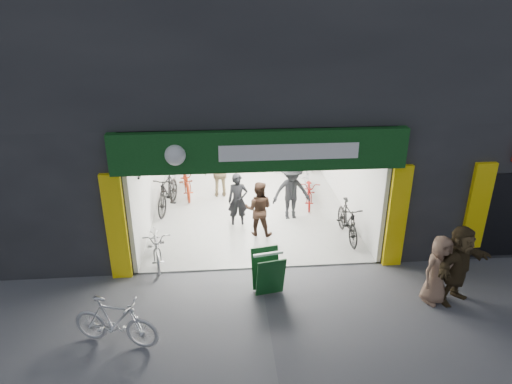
{
  "coord_description": "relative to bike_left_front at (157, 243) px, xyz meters",
  "views": [
    {
      "loc": [
        -0.87,
        -9.38,
        6.11
      ],
      "look_at": [
        0.04,
        1.5,
        1.39
      ],
      "focal_mm": 32.0,
      "sensor_mm": 36.0,
      "label": 1
    }
  ],
  "objects": [
    {
      "name": "customer_d",
      "position": [
        1.63,
        3.79,
        0.36
      ],
      "size": [
        0.99,
        0.42,
        1.68
      ],
      "primitive_type": "imported",
      "rotation": [
        0.0,
        0.0,
        3.16
      ],
      "color": "#917B54",
      "rests_on": "ground"
    },
    {
      "name": "customer_c",
      "position": [
        3.66,
        2.01,
        0.38
      ],
      "size": [
        1.17,
        0.73,
        1.74
      ],
      "primitive_type": "imported",
      "rotation": [
        0.0,
        0.0,
        0.08
      ],
      "color": "black",
      "rests_on": "ground"
    },
    {
      "name": "parked_bike",
      "position": [
        -0.42,
        -2.94,
        0.03
      ],
      "size": [
        1.77,
        0.97,
        1.03
      ],
      "primitive_type": "imported",
      "rotation": [
        0.0,
        0.0,
        1.27
      ],
      "color": "silver",
      "rests_on": "ground"
    },
    {
      "name": "bike_left_back",
      "position": [
        0.0,
        4.51,
        -0.02
      ],
      "size": [
        0.48,
        1.56,
        0.93
      ],
      "primitive_type": "imported",
      "rotation": [
        0.0,
        0.0,
        -0.03
      ],
      "color": "silver",
      "rests_on": "ground"
    },
    {
      "name": "ground",
      "position": [
        2.5,
        -0.6,
        -0.48
      ],
      "size": [
        60.0,
        60.0,
        0.0
      ],
      "primitive_type": "plane",
      "color": "#56565B",
      "rests_on": "ground"
    },
    {
      "name": "bike_right_front",
      "position": [
        5.0,
        0.73,
        0.05
      ],
      "size": [
        0.54,
        1.78,
        1.06
      ],
      "primitive_type": "imported",
      "rotation": [
        0.0,
        0.0,
        0.02
      ],
      "color": "black",
      "rests_on": "ground"
    },
    {
      "name": "customer_b",
      "position": [
        2.63,
        1.12,
        0.3
      ],
      "size": [
        0.88,
        0.76,
        1.57
      ],
      "primitive_type": "imported",
      "rotation": [
        0.0,
        0.0,
        2.9
      ],
      "color": "#362218",
      "rests_on": "ground"
    },
    {
      "name": "building",
      "position": [
        3.41,
        4.39,
        3.83
      ],
      "size": [
        17.0,
        10.27,
        8.0
      ],
      "color": "#232326",
      "rests_on": "ground"
    },
    {
      "name": "pedestrian_near",
      "position": [
        6.14,
        -2.16,
        0.3
      ],
      "size": [
        0.9,
        0.75,
        1.57
      ],
      "primitive_type": "imported",
      "rotation": [
        0.0,
        0.0,
        0.39
      ],
      "color": "brown",
      "rests_on": "ground"
    },
    {
      "name": "sandwich_board",
      "position": [
        2.6,
        -1.55,
        0.05
      ],
      "size": [
        0.74,
        0.75,
        0.97
      ],
      "rotation": [
        0.0,
        0.0,
        0.18
      ],
      "color": "#0F3D18",
      "rests_on": "ground"
    },
    {
      "name": "bike_left_midfront",
      "position": [
        0.0,
        2.95,
        0.12
      ],
      "size": [
        0.93,
        2.07,
        1.2
      ],
      "primitive_type": "imported",
      "rotation": [
        0.0,
        0.0,
        -0.19
      ],
      "color": "black",
      "rests_on": "ground"
    },
    {
      "name": "bike_right_mid",
      "position": [
        4.4,
        2.98,
        -0.04
      ],
      "size": [
        0.86,
        1.75,
        0.88
      ],
      "primitive_type": "imported",
      "rotation": [
        0.0,
        0.0,
        -0.17
      ],
      "color": "maroon",
      "rests_on": "ground"
    },
    {
      "name": "bike_left_midback",
      "position": [
        0.51,
        4.08,
        0.04
      ],
      "size": [
        0.97,
        2.06,
        1.04
      ],
      "primitive_type": "imported",
      "rotation": [
        0.0,
        0.0,
        0.15
      ],
      "color": "#95270D",
      "rests_on": "ground"
    },
    {
      "name": "customer_a",
      "position": [
        2.09,
        1.74,
        0.3
      ],
      "size": [
        0.59,
        0.41,
        1.57
      ],
      "primitive_type": "imported",
      "rotation": [
        0.0,
        0.0,
        0.06
      ],
      "color": "black",
      "rests_on": "ground"
    },
    {
      "name": "bike_right_back",
      "position": [
        4.51,
        4.05,
        -0.01
      ],
      "size": [
        0.67,
        1.63,
        0.95
      ],
      "primitive_type": "imported",
      "rotation": [
        0.0,
        0.0,
        -0.14
      ],
      "color": "#A2A2A6",
      "rests_on": "ground"
    },
    {
      "name": "bike_left_front",
      "position": [
        0.0,
        0.0,
        0.0
      ],
      "size": [
        0.96,
        1.92,
        0.97
      ],
      "primitive_type": "imported",
      "rotation": [
        0.0,
        0.0,
        0.18
      ],
      "color": "#A3A2A7",
      "rests_on": "ground"
    },
    {
      "name": "pedestrian_far",
      "position": [
        6.56,
        -2.17,
        0.41
      ],
      "size": [
        1.71,
        1.25,
        1.79
      ],
      "primitive_type": "imported",
      "rotation": [
        0.0,
        0.0,
        0.49
      ],
      "color": "#3E301C",
      "rests_on": "ground"
    }
  ]
}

